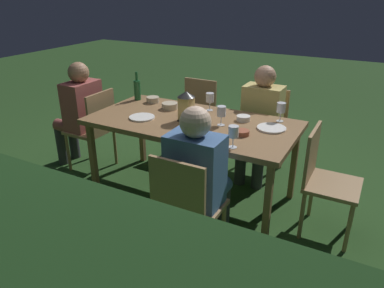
# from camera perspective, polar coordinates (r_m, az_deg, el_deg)

# --- Properties ---
(ground_plane) EXTENTS (16.00, 16.00, 0.00)m
(ground_plane) POSITION_cam_1_polar(r_m,az_deg,el_deg) (3.56, -0.00, -7.81)
(ground_plane) COLOR #26471E
(dining_table) EXTENTS (1.83, 0.92, 0.75)m
(dining_table) POSITION_cam_1_polar(r_m,az_deg,el_deg) (3.25, -0.00, 2.77)
(dining_table) COLOR olive
(dining_table) RESTS_ON ground
(chair_head_far) EXTENTS (0.40, 0.42, 0.87)m
(chair_head_far) POSITION_cam_1_polar(r_m,az_deg,el_deg) (3.98, -14.94, 2.61)
(chair_head_far) COLOR #9E7A51
(chair_head_far) RESTS_ON ground
(person_in_rust) EXTENTS (0.48, 0.38, 1.15)m
(person_in_rust) POSITION_cam_1_polar(r_m,az_deg,el_deg) (4.06, -17.21, 5.05)
(person_in_rust) COLOR #9E4C47
(person_in_rust) RESTS_ON ground
(chair_head_near) EXTENTS (0.40, 0.42, 0.87)m
(chair_head_near) POSITION_cam_1_polar(r_m,az_deg,el_deg) (3.02, 19.89, -4.91)
(chair_head_near) COLOR #9E7A51
(chair_head_near) RESTS_ON ground
(chair_side_right_a) EXTENTS (0.42, 0.40, 0.87)m
(chair_side_right_a) POSITION_cam_1_polar(r_m,az_deg,el_deg) (2.50, -0.95, -9.61)
(chair_side_right_a) COLOR #9E7A51
(chair_side_right_a) RESTS_ON ground
(person_in_blue) EXTENTS (0.38, 0.47, 1.15)m
(person_in_blue) POSITION_cam_1_polar(r_m,az_deg,el_deg) (2.57, 1.15, -4.67)
(person_in_blue) COLOR #426699
(person_in_blue) RESTS_ON ground
(chair_side_left_b) EXTENTS (0.42, 0.40, 0.87)m
(chair_side_left_b) POSITION_cam_1_polar(r_m,az_deg,el_deg) (4.22, 0.56, 4.63)
(chair_side_left_b) COLOR #9E7A51
(chair_side_left_b) RESTS_ON ground
(chair_side_left_a) EXTENTS (0.42, 0.40, 0.87)m
(chair_side_left_a) POSITION_cam_1_polar(r_m,az_deg,el_deg) (3.93, 11.26, 2.69)
(chair_side_left_a) COLOR #9E7A51
(chair_side_left_a) RESTS_ON ground
(person_in_mustard) EXTENTS (0.38, 0.47, 1.15)m
(person_in_mustard) POSITION_cam_1_polar(r_m,az_deg,el_deg) (3.70, 10.52, 3.95)
(person_in_mustard) COLOR tan
(person_in_mustard) RESTS_ON ground
(lantern_centerpiece) EXTENTS (0.15, 0.15, 0.27)m
(lantern_centerpiece) POSITION_cam_1_polar(r_m,az_deg,el_deg) (3.19, -0.89, 6.17)
(lantern_centerpiece) COLOR black
(lantern_centerpiece) RESTS_ON dining_table
(green_bottle_on_table) EXTENTS (0.07, 0.07, 0.29)m
(green_bottle_on_table) POSITION_cam_1_polar(r_m,az_deg,el_deg) (3.85, -8.51, 8.40)
(green_bottle_on_table) COLOR #1E5B2D
(green_bottle_on_table) RESTS_ON dining_table
(wine_glass_a) EXTENTS (0.08, 0.08, 0.17)m
(wine_glass_a) POSITION_cam_1_polar(r_m,az_deg,el_deg) (3.47, 2.80, 7.10)
(wine_glass_a) COLOR silver
(wine_glass_a) RESTS_ON dining_table
(wine_glass_b) EXTENTS (0.08, 0.08, 0.17)m
(wine_glass_b) POSITION_cam_1_polar(r_m,az_deg,el_deg) (3.27, 13.68, 5.38)
(wine_glass_b) COLOR silver
(wine_glass_b) RESTS_ON dining_table
(wine_glass_c) EXTENTS (0.08, 0.08, 0.17)m
(wine_glass_c) POSITION_cam_1_polar(r_m,az_deg,el_deg) (3.09, 4.60, 4.97)
(wine_glass_c) COLOR silver
(wine_glass_c) RESTS_ON dining_table
(wine_glass_d) EXTENTS (0.08, 0.08, 0.17)m
(wine_glass_d) POSITION_cam_1_polar(r_m,az_deg,el_deg) (2.96, -0.58, 4.14)
(wine_glass_d) COLOR silver
(wine_glass_d) RESTS_ON dining_table
(wine_glass_e) EXTENTS (0.08, 0.08, 0.17)m
(wine_glass_e) POSITION_cam_1_polar(r_m,az_deg,el_deg) (2.67, 6.46, 1.77)
(wine_glass_e) COLOR silver
(wine_glass_e) RESTS_ON dining_table
(plate_a) EXTENTS (0.24, 0.24, 0.01)m
(plate_a) POSITION_cam_1_polar(r_m,az_deg,el_deg) (3.11, 12.26, 2.43)
(plate_a) COLOR white
(plate_a) RESTS_ON dining_table
(plate_b) EXTENTS (0.23, 0.23, 0.01)m
(plate_b) POSITION_cam_1_polar(r_m,az_deg,el_deg) (3.32, -7.79, 4.14)
(plate_b) COLOR white
(plate_b) RESTS_ON dining_table
(bowl_olives) EXTENTS (0.12, 0.12, 0.04)m
(bowl_olives) POSITION_cam_1_polar(r_m,az_deg,el_deg) (3.26, 8.01, 4.02)
(bowl_olives) COLOR silver
(bowl_olives) RESTS_ON dining_table
(bowl_bread) EXTENTS (0.12, 0.12, 0.04)m
(bowl_bread) POSITION_cam_1_polar(r_m,az_deg,el_deg) (2.94, 7.79, 1.79)
(bowl_bread) COLOR #9E5138
(bowl_bread) RESTS_ON dining_table
(bowl_salad) EXTENTS (0.15, 0.15, 0.06)m
(bowl_salad) POSITION_cam_1_polar(r_m,az_deg,el_deg) (3.55, -3.48, 5.98)
(bowl_salad) COLOR #BCAD8E
(bowl_salad) RESTS_ON dining_table
(bowl_dip) EXTENTS (0.13, 0.13, 0.06)m
(bowl_dip) POSITION_cam_1_polar(r_m,az_deg,el_deg) (3.76, -6.12, 6.90)
(bowl_dip) COLOR #BCAD8E
(bowl_dip) RESTS_ON dining_table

